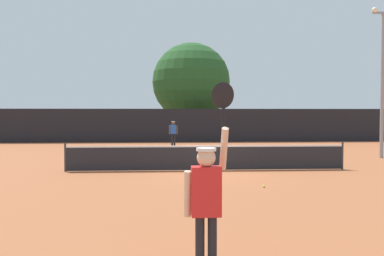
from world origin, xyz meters
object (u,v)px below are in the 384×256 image
Objects in this scene: parked_car_near at (92,129)px; parked_car_far at (290,128)px; light_pole at (383,72)px; large_tree at (191,82)px; player_serving at (207,193)px; tennis_ball at (264,186)px; player_receiving at (173,131)px; parked_car_mid at (200,128)px.

parked_car_near and parked_car_far have the same top height.
large_tree reaches higher than light_pole.
player_serving is 38.18× the size of tennis_ball.
large_tree is 2.02× the size of parked_car_far.
player_receiving is 0.23× the size of light_pole.
large_tree is at bearing -100.51° from player_receiving.
tennis_ball is 0.02× the size of parked_car_far.
parked_car_near is at bearing 102.78° from player_serving.
player_receiving is at bearing -134.59° from parked_car_far.
light_pole is (7.67, 7.62, 4.19)m from tennis_ball.
parked_car_mid is (1.03, 2.60, -4.25)m from large_tree.
parked_car_far is (11.36, 11.29, -0.24)m from player_receiving.
large_tree is 1.96× the size of parked_car_mid.
light_pole reaches higher than parked_car_mid.
parked_car_far is (8.55, -0.86, 0.00)m from parked_car_mid.
player_receiving is 0.39× the size of parked_car_far.
player_serving is at bearing 90.23° from player_receiving.
player_receiving is 12.00m from parked_car_near.
player_receiving is (-0.09, 22.18, -0.14)m from player_serving.
parked_car_near is 10.25m from parked_car_mid.
player_receiving is 15.78m from tennis_ball.
player_serving is 35.32m from parked_car_far.
large_tree is at bearing 5.32° from parked_car_near.
tennis_ball is at bearing -63.32° from parked_car_near.
player_receiving is at bearing 90.23° from player_serving.
player_serving reaches higher than tennis_ball.
light_pole is 21.65m from parked_car_mid.
parked_car_mid is 8.59m from parked_car_far.
player_receiving is at bearing -100.51° from large_tree.
tennis_ball is at bearing 70.59° from player_serving.
player_receiving is 0.19× the size of large_tree.
parked_car_near is at bearing 110.76° from tennis_ball.
parked_car_near is 18.56m from parked_car_far.
parked_car_mid is (0.38, 27.71, 0.74)m from tennis_ball.
light_pole is 1.74× the size of parked_car_far.
parked_car_mid reaches higher than player_receiving.
parked_car_mid is at bearing 68.32° from large_tree.
parked_car_near is (-7.22, 31.82, -0.38)m from player_serving.
player_serving reaches higher than parked_car_far.
player_serving is 34.44m from parked_car_mid.
large_tree is at bearing -116.82° from parked_car_mid.
player_receiving is at bearing 141.78° from light_pole.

